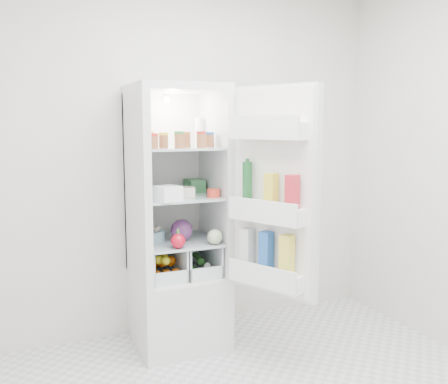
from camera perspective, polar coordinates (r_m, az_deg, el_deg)
name	(u,v)px	position (r m, az deg, el deg)	size (l,w,h in m)	color
room_walls	(296,113)	(2.36, 8.28, 8.92)	(3.02, 3.02, 2.61)	beige
refrigerator	(176,250)	(3.54, -5.53, -6.58)	(0.60, 0.60, 1.80)	silver
shelf_low	(178,241)	(3.46, -5.23, -5.62)	(0.49, 0.53, 0.01)	#A2B5BE
shelf_mid	(178,197)	(3.40, -5.29, -0.54)	(0.49, 0.53, 0.01)	#A2B5BE
shelf_top	(177,148)	(3.37, -5.36, 5.02)	(0.49, 0.53, 0.01)	#A2B5BE
crisper_left	(162,261)	(3.46, -7.15, -7.88)	(0.23, 0.46, 0.22)	silver
crisper_right	(195,258)	(3.53, -3.29, -7.51)	(0.23, 0.46, 0.22)	silver
condiment_jars	(178,141)	(3.28, -5.31, 5.82)	(0.46, 0.32, 0.08)	#B21919
squeeze_bottle	(199,132)	(3.56, -2.87, 6.90)	(0.06, 0.06, 0.20)	white
tub_white	(167,193)	(3.17, -6.53, -0.16)	(0.15, 0.15, 0.09)	white
tub_cream	(187,192)	(3.36, -4.26, 0.04)	(0.11, 0.11, 0.06)	white
tin_red	(214,193)	(3.31, -1.21, -0.12)	(0.08, 0.08, 0.06)	red
foil_tray	(160,193)	(3.40, -7.31, -0.10)	(0.16, 0.12, 0.04)	silver
tub_green	(195,186)	(3.58, -3.37, 0.74)	(0.11, 0.16, 0.09)	#3C8449
red_cabbage	(182,230)	(3.42, -4.87, -4.38)	(0.15, 0.15, 0.15)	#5C1F5B
bell_pepper	(178,241)	(3.23, -5.27, -5.60)	(0.10, 0.10, 0.10)	#B50B20
mushroom_bowl	(153,236)	(3.44, -8.08, -4.98)	(0.16, 0.16, 0.07)	#8DBFD3
salad_bag	(215,237)	(3.32, -1.06, -5.15)	(0.10, 0.10, 0.10)	#A6BC8D
citrus_pile	(162,266)	(3.43, -7.05, -8.40)	(0.20, 0.31, 0.16)	#E35C0B
veg_pile	(196,264)	(3.54, -3.20, -8.24)	(0.16, 0.30, 0.10)	#204F1A
fridge_door	(273,197)	(3.07, 5.58, -0.63)	(0.40, 0.57, 1.30)	silver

